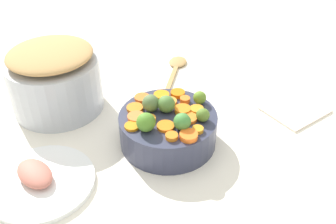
% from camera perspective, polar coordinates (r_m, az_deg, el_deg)
% --- Properties ---
extents(tabletop, '(2.40, 2.40, 0.02)m').
position_cam_1_polar(tabletop, '(0.91, -1.80, -4.66)').
color(tabletop, white).
rests_on(tabletop, ground).
extents(serving_bowl_carrots, '(0.22, 0.22, 0.08)m').
position_cam_1_polar(serving_bowl_carrots, '(0.87, 0.00, -2.58)').
color(serving_bowl_carrots, '#33374D').
rests_on(serving_bowl_carrots, tabletop).
extents(metal_pot, '(0.23, 0.23, 0.14)m').
position_cam_1_polar(metal_pot, '(1.01, -16.69, 4.06)').
color(metal_pot, '#B4B9C2').
rests_on(metal_pot, tabletop).
extents(stuffing_mound, '(0.21, 0.21, 0.04)m').
position_cam_1_polar(stuffing_mound, '(0.97, -17.58, 8.43)').
color(stuffing_mound, tan).
rests_on(stuffing_mound, metal_pot).
extents(carrot_slice_0, '(0.04, 0.04, 0.01)m').
position_cam_1_polar(carrot_slice_0, '(0.83, 3.14, -0.93)').
color(carrot_slice_0, orange).
rests_on(carrot_slice_0, serving_bowl_carrots).
extents(carrot_slice_1, '(0.04, 0.04, 0.01)m').
position_cam_1_polar(carrot_slice_1, '(0.83, -2.80, -1.03)').
color(carrot_slice_1, orange).
rests_on(carrot_slice_1, serving_bowl_carrots).
extents(carrot_slice_2, '(0.05, 0.05, 0.01)m').
position_cam_1_polar(carrot_slice_2, '(0.90, -3.95, 2.16)').
color(carrot_slice_2, orange).
rests_on(carrot_slice_2, serving_bowl_carrots).
extents(carrot_slice_3, '(0.03, 0.03, 0.01)m').
position_cam_1_polar(carrot_slice_3, '(0.80, 4.55, -2.68)').
color(carrot_slice_3, orange).
rests_on(carrot_slice_3, serving_bowl_carrots).
extents(carrot_slice_4, '(0.05, 0.05, 0.01)m').
position_cam_1_polar(carrot_slice_4, '(0.81, -0.38, -2.19)').
color(carrot_slice_4, orange).
rests_on(carrot_slice_4, serving_bowl_carrots).
extents(carrot_slice_5, '(0.03, 0.03, 0.01)m').
position_cam_1_polar(carrot_slice_5, '(0.89, 2.59, 1.87)').
color(carrot_slice_5, orange).
rests_on(carrot_slice_5, serving_bowl_carrots).
extents(carrot_slice_6, '(0.05, 0.05, 0.01)m').
position_cam_1_polar(carrot_slice_6, '(0.91, 1.49, 2.85)').
color(carrot_slice_6, orange).
rests_on(carrot_slice_6, serving_bowl_carrots).
extents(carrot_slice_7, '(0.04, 0.04, 0.01)m').
position_cam_1_polar(carrot_slice_7, '(0.85, 2.25, 0.32)').
color(carrot_slice_7, orange).
rests_on(carrot_slice_7, serving_bowl_carrots).
extents(carrot_slice_8, '(0.05, 0.05, 0.01)m').
position_cam_1_polar(carrot_slice_8, '(0.86, -5.06, 0.59)').
color(carrot_slice_8, orange).
rests_on(carrot_slice_8, serving_bowl_carrots).
extents(carrot_slice_9, '(0.05, 0.05, 0.01)m').
position_cam_1_polar(carrot_slice_9, '(0.78, 2.93, -3.76)').
color(carrot_slice_9, orange).
rests_on(carrot_slice_9, serving_bowl_carrots).
extents(carrot_slice_10, '(0.04, 0.04, 0.01)m').
position_cam_1_polar(carrot_slice_10, '(0.81, -5.51, -2.18)').
color(carrot_slice_10, orange).
rests_on(carrot_slice_10, serving_bowl_carrots).
extents(carrot_slice_11, '(0.04, 0.04, 0.01)m').
position_cam_1_polar(carrot_slice_11, '(0.78, 0.57, -3.73)').
color(carrot_slice_11, orange).
rests_on(carrot_slice_11, serving_bowl_carrots).
extents(carrot_slice_12, '(0.04, 0.04, 0.01)m').
position_cam_1_polar(carrot_slice_12, '(0.90, -0.99, 2.57)').
color(carrot_slice_12, orange).
rests_on(carrot_slice_12, serving_bowl_carrots).
extents(carrot_slice_13, '(0.04, 0.04, 0.01)m').
position_cam_1_polar(carrot_slice_13, '(0.84, -4.87, -0.76)').
color(carrot_slice_13, orange).
rests_on(carrot_slice_13, serving_bowl_carrots).
extents(carrot_slice_14, '(0.04, 0.04, 0.01)m').
position_cam_1_polar(carrot_slice_14, '(0.85, 4.39, 0.31)').
color(carrot_slice_14, orange).
rests_on(carrot_slice_14, serving_bowl_carrots).
extents(carrot_slice_15, '(0.05, 0.05, 0.01)m').
position_cam_1_polar(carrot_slice_15, '(0.88, 0.23, 1.58)').
color(carrot_slice_15, orange).
rests_on(carrot_slice_15, serving_bowl_carrots).
extents(brussels_sprout_0, '(0.04, 0.04, 0.04)m').
position_cam_1_polar(brussels_sprout_0, '(0.80, 2.18, -1.48)').
color(brussels_sprout_0, '#44853A').
rests_on(brussels_sprout_0, serving_bowl_carrots).
extents(brussels_sprout_1, '(0.03, 0.03, 0.03)m').
position_cam_1_polar(brussels_sprout_1, '(0.82, 5.33, -0.46)').
color(brussels_sprout_1, '#56772A').
rests_on(brussels_sprout_1, serving_bowl_carrots).
extents(brussels_sprout_2, '(0.04, 0.04, 0.04)m').
position_cam_1_polar(brussels_sprout_2, '(0.79, -3.39, -1.56)').
color(brussels_sprout_2, '#4F8428').
rests_on(brussels_sprout_2, serving_bowl_carrots).
extents(brussels_sprout_3, '(0.03, 0.03, 0.03)m').
position_cam_1_polar(brussels_sprout_3, '(0.88, 4.85, 2.20)').
color(brussels_sprout_3, olive).
rests_on(brussels_sprout_3, serving_bowl_carrots).
extents(brussels_sprout_4, '(0.04, 0.04, 0.04)m').
position_cam_1_polar(brussels_sprout_4, '(0.85, -2.71, 1.34)').
color(brussels_sprout_4, '#526C3D').
rests_on(brussels_sprout_4, serving_bowl_carrots).
extents(brussels_sprout_5, '(0.04, 0.04, 0.04)m').
position_cam_1_polar(brussels_sprout_5, '(0.85, -0.25, 1.22)').
color(brussels_sprout_5, '#507938').
rests_on(brussels_sprout_5, serving_bowl_carrots).
extents(wooden_spoon, '(0.24, 0.20, 0.01)m').
position_cam_1_polar(wooden_spoon, '(1.17, 1.12, 6.60)').
color(wooden_spoon, tan).
rests_on(wooden_spoon, tabletop).
extents(ham_plate, '(0.22, 0.22, 0.01)m').
position_cam_1_polar(ham_plate, '(0.83, -18.63, -10.10)').
color(ham_plate, white).
rests_on(ham_plate, tabletop).
extents(ham_slice_main, '(0.07, 0.10, 0.03)m').
position_cam_1_polar(ham_slice_main, '(0.83, -19.65, -8.79)').
color(ham_slice_main, '#C46F5D').
rests_on(ham_slice_main, ham_plate).
extents(dish_towel, '(0.16, 0.14, 0.01)m').
position_cam_1_polar(dish_towel, '(1.04, 18.79, 0.32)').
color(dish_towel, beige).
rests_on(dish_towel, tabletop).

